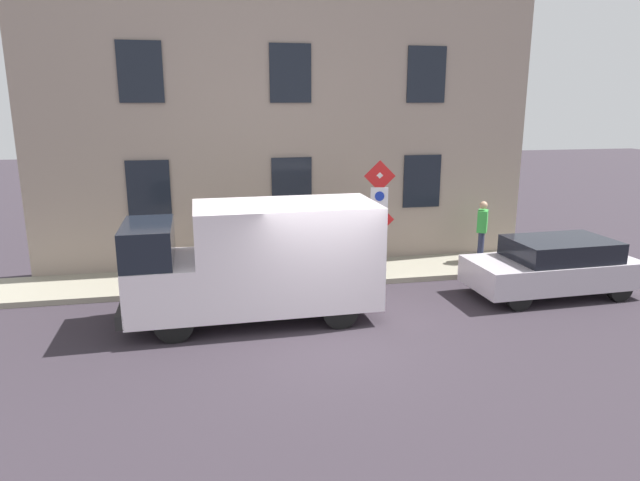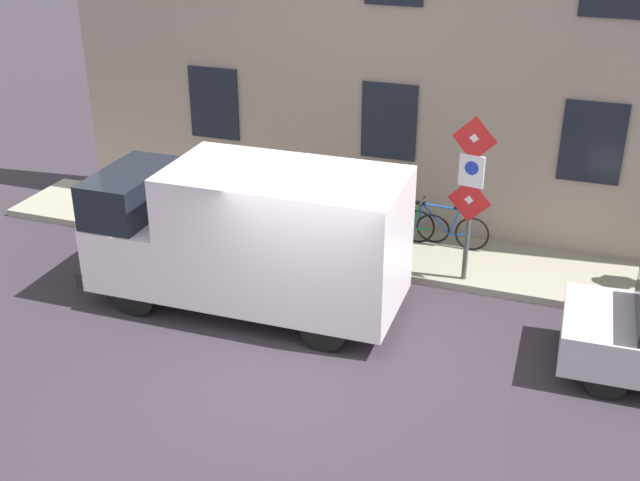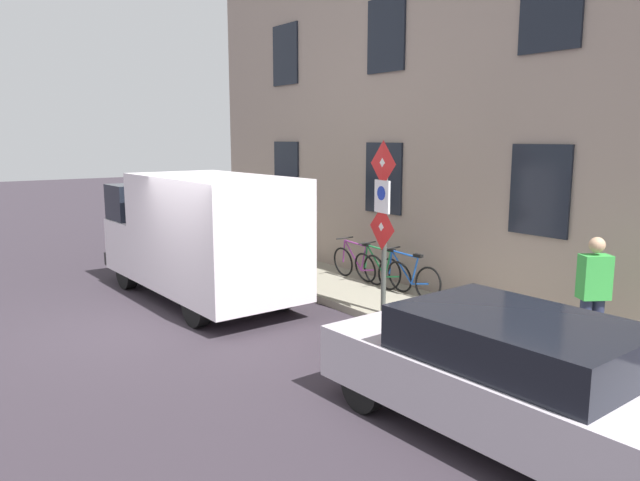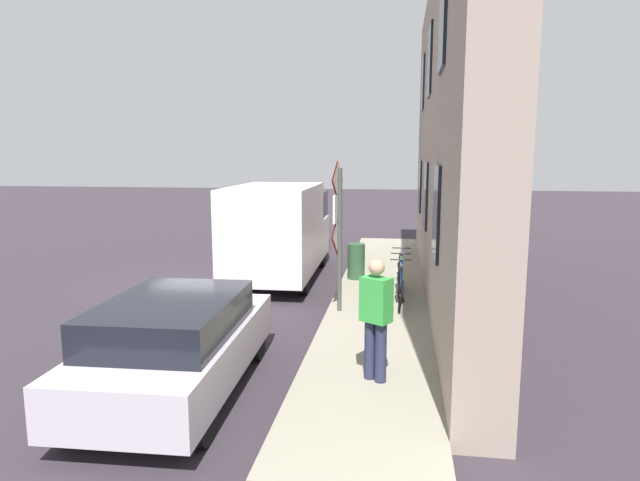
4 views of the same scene
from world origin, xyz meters
name	(u,v)px [view 4 (image 4 of 4)]	position (x,y,z in m)	size (l,w,h in m)	color
ground_plane	(217,288)	(0.00, 0.00, 0.00)	(80.00, 80.00, 0.00)	#312A32
sidewalk_slab	(380,292)	(4.02, 0.00, 0.07)	(2.02, 15.71, 0.14)	gray
building_facade	(445,136)	(5.37, 0.00, 3.67)	(0.75, 13.71, 7.34)	gray
sign_post_stacked	(338,220)	(3.21, -1.94, 1.99)	(0.19, 0.56, 2.90)	#474C47
delivery_van	(280,229)	(1.31, 1.29, 1.33)	(2.09, 5.36, 2.50)	white
parked_hatchback	(177,343)	(1.46, -5.82, 0.73)	(1.87, 4.05, 1.38)	#C0B6C1
bicycle_blue	(400,287)	(4.47, -1.33, 0.51)	(0.46, 1.71, 0.89)	black
bicycle_green	(401,279)	(4.47, -0.57, 0.51)	(0.46, 1.71, 0.89)	black
bicycle_purple	(401,272)	(4.47, 0.19, 0.51)	(0.46, 1.71, 0.89)	black
pedestrian	(376,316)	(4.13, -5.28, 1.07)	(0.48, 0.43, 1.72)	#262B47
litter_bin	(356,261)	(3.36, 0.99, 0.59)	(0.44, 0.44, 0.90)	#2D5133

